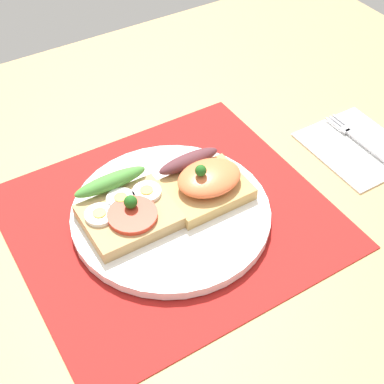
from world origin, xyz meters
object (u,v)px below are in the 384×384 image
Objects in this scene: sandwich_salmon at (206,182)px; plate at (171,213)px; napkin at (357,146)px; fork at (361,141)px; sandwich_egg_tomato at (126,209)px.

plate is at bearing -175.85° from sandwich_salmon.
sandwich_salmon is 0.71× the size of napkin.
napkin is 1.00× the size of fork.
plate is 2.27× the size of sandwich_egg_tomato.
fork is (34.50, -3.57, -2.10)cm from sandwich_egg_tomato.
fork is (29.50, -1.79, -0.16)cm from plate.
sandwich_egg_tomato is at bearing 174.10° from fork.
plate is 5.73cm from sandwich_salmon.
sandwich_egg_tomato is 1.07× the size of sandwich_salmon.
fork is at bearing 16.17° from napkin.
sandwich_egg_tomato reaches higher than fork.
sandwich_egg_tomato is 34.75cm from fork.
napkin is (33.68, -3.80, -2.56)cm from sandwich_egg_tomato.
plate is at bearing -19.52° from sandwich_egg_tomato.
fork is (0.82, 0.24, 0.46)cm from napkin.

